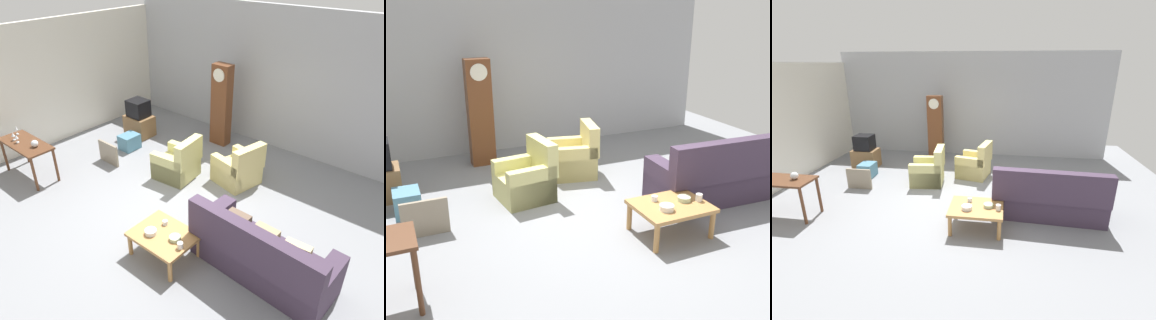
# 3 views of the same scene
# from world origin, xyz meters

# --- Properties ---
(ground_plane) EXTENTS (10.40, 10.40, 0.00)m
(ground_plane) POSITION_xyz_m (0.00, 0.00, 0.00)
(ground_plane) COLOR gray
(garage_door_wall) EXTENTS (8.40, 0.16, 3.20)m
(garage_door_wall) POSITION_xyz_m (0.00, 3.60, 1.60)
(garage_door_wall) COLOR #ADAFB5
(garage_door_wall) RESTS_ON ground_plane
(pegboard_wall_left) EXTENTS (0.12, 6.40, 2.88)m
(pegboard_wall_left) POSITION_xyz_m (-4.20, 0.40, 1.44)
(pegboard_wall_left) COLOR silver
(pegboard_wall_left) RESTS_ON ground_plane
(couch_floral) EXTENTS (2.14, 0.98, 1.04)m
(couch_floral) POSITION_xyz_m (1.97, -0.25, 0.36)
(couch_floral) COLOR #423347
(couch_floral) RESTS_ON ground_plane
(armchair_olive_near) EXTENTS (0.87, 0.84, 0.92)m
(armchair_olive_near) POSITION_xyz_m (-0.72, 0.97, 0.31)
(armchair_olive_near) COLOR #CCC67A
(armchair_olive_near) RESTS_ON ground_plane
(armchair_olive_far) EXTENTS (0.93, 0.91, 0.92)m
(armchair_olive_far) POSITION_xyz_m (0.36, 1.60, 0.31)
(armchair_olive_far) COLOR #D9C879
(armchair_olive_far) RESTS_ON ground_plane
(coffee_table_wood) EXTENTS (0.96, 0.76, 0.42)m
(coffee_table_wood) POSITION_xyz_m (0.64, -0.86, 0.36)
(coffee_table_wood) COLOR #B27F47
(coffee_table_wood) RESTS_ON ground_plane
(console_table_dark) EXTENTS (1.30, 0.56, 0.78)m
(console_table_dark) POSITION_xyz_m (-3.13, -0.98, 0.66)
(console_table_dark) COLOR #56331E
(console_table_dark) RESTS_ON ground_plane
(grandfather_clock) EXTENTS (0.44, 0.30, 1.96)m
(grandfather_clock) POSITION_xyz_m (-0.99, 2.82, 0.99)
(grandfather_clock) COLOR brown
(grandfather_clock) RESTS_ON ground_plane
(tv_stand_cabinet) EXTENTS (0.68, 0.52, 0.53)m
(tv_stand_cabinet) POSITION_xyz_m (-2.83, 1.84, 0.26)
(tv_stand_cabinet) COLOR brown
(tv_stand_cabinet) RESTS_ON ground_plane
(tv_crt) EXTENTS (0.48, 0.44, 0.42)m
(tv_crt) POSITION_xyz_m (-2.83, 1.84, 0.74)
(tv_crt) COLOR black
(tv_crt) RESTS_ON tv_stand_cabinet
(framed_picture_leaning) EXTENTS (0.60, 0.05, 0.50)m
(framed_picture_leaning) POSITION_xyz_m (-2.29, 0.40, 0.25)
(framed_picture_leaning) COLOR gray
(framed_picture_leaning) RESTS_ON ground_plane
(storage_box_blue) EXTENTS (0.37, 0.44, 0.36)m
(storage_box_blue) POSITION_xyz_m (-2.47, 1.16, 0.18)
(storage_box_blue) COLOR teal
(storage_box_blue) RESTS_ON ground_plane
(glass_dome_cloche) EXTENTS (0.14, 0.14, 0.14)m
(glass_dome_cloche) POSITION_xyz_m (-2.81, -0.93, 0.85)
(glass_dome_cloche) COLOR silver
(glass_dome_cloche) RESTS_ON console_table_dark
(cup_white_porcelain) EXTENTS (0.09, 0.09, 0.10)m
(cup_white_porcelain) POSITION_xyz_m (1.03, -0.93, 0.47)
(cup_white_porcelain) COLOR white
(cup_white_porcelain) RESTS_ON coffee_table_wood
(cup_blue_rimmed) EXTENTS (0.08, 0.08, 0.07)m
(cup_blue_rimmed) POSITION_xyz_m (0.50, -0.68, 0.46)
(cup_blue_rimmed) COLOR silver
(cup_blue_rimmed) RESTS_ON coffee_table_wood
(bowl_white_stacked) EXTENTS (0.18, 0.18, 0.07)m
(bowl_white_stacked) POSITION_xyz_m (0.48, -0.98, 0.46)
(bowl_white_stacked) COLOR white
(bowl_white_stacked) RESTS_ON coffee_table_wood
(bowl_shallow_green) EXTENTS (0.18, 0.18, 0.06)m
(bowl_shallow_green) POSITION_xyz_m (0.86, -0.84, 0.45)
(bowl_shallow_green) COLOR #B2C69E
(bowl_shallow_green) RESTS_ON coffee_table_wood
(wine_glass_tall) EXTENTS (0.07, 0.07, 0.19)m
(wine_glass_tall) POSITION_xyz_m (-3.61, -0.89, 0.90)
(wine_glass_tall) COLOR silver
(wine_glass_tall) RESTS_ON console_table_dark
(wine_glass_mid) EXTENTS (0.07, 0.07, 0.17)m
(wine_glass_mid) POSITION_xyz_m (-3.40, -1.06, 0.89)
(wine_glass_mid) COLOR silver
(wine_glass_mid) RESTS_ON console_table_dark
(wine_glass_short) EXTENTS (0.07, 0.07, 0.18)m
(wine_glass_short) POSITION_xyz_m (-3.24, -1.07, 0.89)
(wine_glass_short) COLOR silver
(wine_glass_short) RESTS_ON console_table_dark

